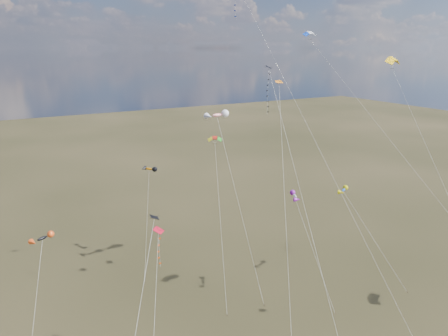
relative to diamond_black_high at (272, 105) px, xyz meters
name	(u,v)px	position (x,y,z in m)	size (l,w,h in m)	color
diamond_black_high	(272,105)	(0.00, 0.00, 0.00)	(7.70, 28.57, 32.60)	black
diamond_navy_tall	(251,28)	(-0.21, 5.31, 9.86)	(6.82, 33.66, 43.80)	#0E2051
diamond_black_mid	(138,320)	(-24.11, -16.99, -13.23)	(9.92, 12.36, 21.17)	black
diamond_red_low	(159,254)	(-18.25, -5.15, -14.72)	(5.74, 10.28, 15.75)	#B10C20
diamond_orange_center	(283,155)	(-0.27, -3.11, -6.09)	(12.91, 22.43, 30.45)	orange
parafoil_yellow	(394,60)	(12.79, -7.94, 5.86)	(9.25, 17.46, 34.25)	#F6B808
parafoil_blue_white	(312,35)	(9.96, 4.55, 9.07)	(19.79, 27.53, 37.58)	blue
parafoil_tricolor	(215,139)	(-1.66, 13.57, -6.98)	(8.22, 17.99, 21.26)	yellow
novelty_black_orange	(42,239)	(-29.29, 9.70, -16.79)	(4.87, 9.91, 11.32)	black
novelty_orange_black	(149,169)	(-11.42, 19.01, -12.30)	(5.77, 10.54, 15.82)	orange
novelty_white_purple	(295,196)	(3.14, -1.87, -12.81)	(2.46, 9.52, 15.24)	silver
novelty_redwhite_stripe	(217,115)	(-2.81, 10.49, -2.63)	(3.42, 15.14, 25.68)	red
novelty_blue_yellow	(344,190)	(13.18, -1.21, -13.86)	(5.82, 11.07, 14.21)	#1448B8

